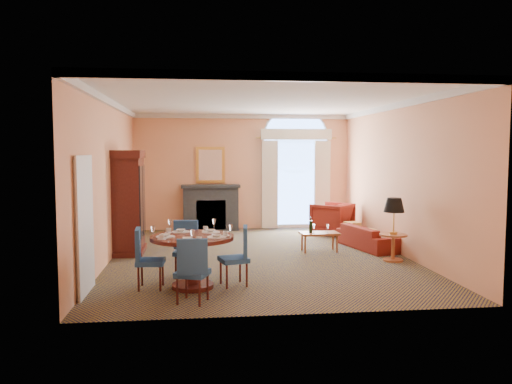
{
  "coord_description": "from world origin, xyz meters",
  "views": [
    {
      "loc": [
        -1.24,
        -10.16,
        2.18
      ],
      "look_at": [
        0.0,
        0.5,
        1.3
      ],
      "focal_mm": 35.0,
      "sensor_mm": 36.0,
      "label": 1
    }
  ],
  "objects": [
    {
      "name": "ground",
      "position": [
        0.0,
        0.0,
        0.0
      ],
      "size": [
        7.5,
        7.5,
        0.0
      ],
      "primitive_type": "plane",
      "color": "#13143C",
      "rests_on": "ground"
    },
    {
      "name": "armoire",
      "position": [
        -2.72,
        0.67,
        1.06
      ],
      "size": [
        0.63,
        1.12,
        2.2
      ],
      "color": "#3C120D",
      "rests_on": "ground"
    },
    {
      "name": "dining_table",
      "position": [
        -1.34,
        -2.26,
        0.62
      ],
      "size": [
        1.33,
        1.33,
        1.04
      ],
      "color": "#3C120D",
      "rests_on": "ground"
    },
    {
      "name": "sofa",
      "position": [
        2.55,
        0.56,
        0.25
      ],
      "size": [
        1.06,
        1.83,
        0.5
      ],
      "primitive_type": "imported",
      "rotation": [
        0.0,
        0.0,
        1.8
      ],
      "color": "maroon",
      "rests_on": "ground"
    },
    {
      "name": "room_envelope",
      "position": [
        -0.03,
        0.67,
        2.51
      ],
      "size": [
        6.04,
        7.52,
        3.45
      ],
      "color": "#F7A775",
      "rests_on": "ground"
    },
    {
      "name": "dining_chair_south",
      "position": [
        -1.33,
        -3.14,
        0.55
      ],
      "size": [
        0.55,
        0.55,
        0.96
      ],
      "rotation": [
        0.0,
        0.0,
        -0.37
      ],
      "color": "#234E89",
      "rests_on": "ground"
    },
    {
      "name": "dining_chair_west",
      "position": [
        -2.1,
        -2.22,
        0.55
      ],
      "size": [
        0.46,
        0.45,
        0.96
      ],
      "rotation": [
        0.0,
        0.0,
        -1.62
      ],
      "color": "#234E89",
      "rests_on": "ground"
    },
    {
      "name": "dining_chair_east",
      "position": [
        -0.59,
        -2.19,
        0.55
      ],
      "size": [
        0.52,
        0.52,
        0.96
      ],
      "rotation": [
        0.0,
        0.0,
        1.82
      ],
      "color": "#234E89",
      "rests_on": "ground"
    },
    {
      "name": "side_table",
      "position": [
        2.6,
        -0.76,
        0.81
      ],
      "size": [
        0.54,
        0.54,
        1.23
      ],
      "color": "#AF5D34",
      "rests_on": "ground"
    },
    {
      "name": "dining_chair_north",
      "position": [
        -1.45,
        -1.45,
        0.55
      ],
      "size": [
        0.5,
        0.5,
        0.96
      ],
      "rotation": [
        0.0,
        0.0,
        2.96
      ],
      "color": "#234E89",
      "rests_on": "ground"
    },
    {
      "name": "armchair",
      "position": [
        2.24,
        2.49,
        0.42
      ],
      "size": [
        1.28,
        1.28,
        0.84
      ],
      "primitive_type": "imported",
      "rotation": [
        0.0,
        0.0,
        3.95
      ],
      "color": "maroon",
      "rests_on": "ground"
    },
    {
      "name": "coffee_table",
      "position": [
        1.35,
        0.32,
        0.4
      ],
      "size": [
        0.85,
        0.5,
        0.77
      ],
      "rotation": [
        0.0,
        0.0,
        0.05
      ],
      "color": "#AF5D34",
      "rests_on": "ground"
    }
  ]
}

